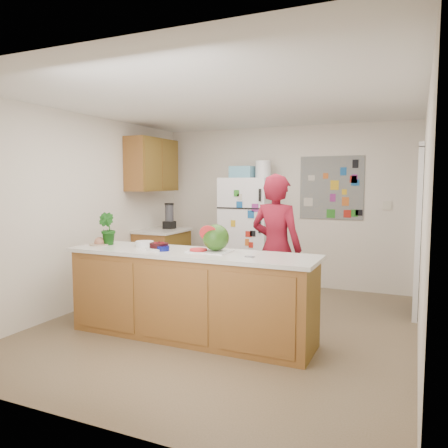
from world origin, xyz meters
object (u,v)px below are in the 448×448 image
at_px(watermelon, 216,238).
at_px(cherry_bowl, 159,246).
at_px(refrigerator, 248,233).
at_px(person, 276,249).

distance_m(watermelon, cherry_bowl, 0.64).
height_order(watermelon, cherry_bowl, watermelon).
bearing_deg(cherry_bowl, refrigerator, 87.42).
distance_m(refrigerator, watermelon, 2.37).
bearing_deg(cherry_bowl, watermelon, 9.24).
xyz_separation_m(refrigerator, watermelon, (0.51, -2.30, 0.22)).
xyz_separation_m(watermelon, cherry_bowl, (-0.62, -0.10, -0.11)).
bearing_deg(cherry_bowl, person, 41.88).
bearing_deg(person, refrigerator, -48.20).
distance_m(refrigerator, cherry_bowl, 2.41).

